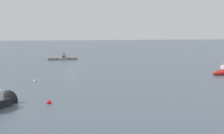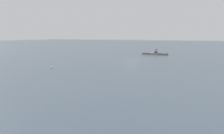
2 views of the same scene
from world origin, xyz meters
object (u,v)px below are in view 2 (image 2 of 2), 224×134
person_seated_grey_left (157,52)px  mooring_buoy_far (52,68)px  person_seated_dark_right (155,52)px  umbrella_open_black (156,50)px

person_seated_grey_left → mooring_buoy_far: (9.40, 38.36, -0.76)m
person_seated_dark_right → umbrella_open_black: umbrella_open_black is taller
person_seated_dark_right → umbrella_open_black: 0.92m
mooring_buoy_far → person_seated_dark_right: bearing=-102.9°
person_seated_dark_right → umbrella_open_black: (-0.30, -0.15, 0.86)m
person_seated_grey_left → mooring_buoy_far: bearing=87.1°
umbrella_open_black → mooring_buoy_far: size_ratio=2.90×
person_seated_grey_left → mooring_buoy_far: person_seated_grey_left is taller
person_seated_grey_left → umbrella_open_black: bearing=-33.8°
person_seated_grey_left → umbrella_open_black: (0.26, -0.26, 0.86)m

